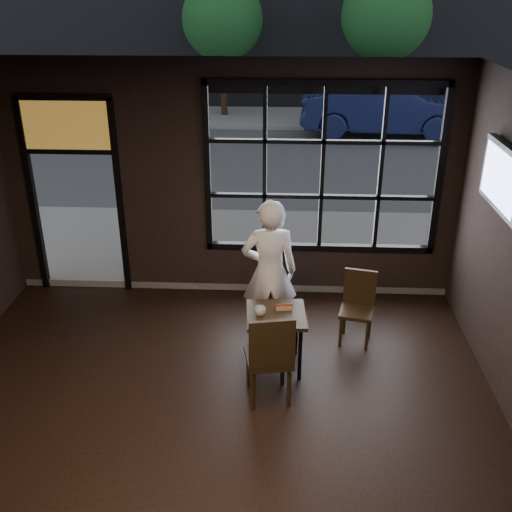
# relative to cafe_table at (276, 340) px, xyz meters

# --- Properties ---
(floor) EXTENTS (6.00, 7.00, 0.02)m
(floor) POSITION_rel_cafe_table_xyz_m (-0.65, -1.68, -0.36)
(floor) COLOR black
(floor) RESTS_ON ground
(ceiling) EXTENTS (6.00, 7.00, 0.02)m
(ceiling) POSITION_rel_cafe_table_xyz_m (-0.65, -1.68, 2.86)
(ceiling) COLOR black
(ceiling) RESTS_ON ground
(window_frame) EXTENTS (3.06, 0.12, 2.28)m
(window_frame) POSITION_rel_cafe_table_xyz_m (0.55, 1.82, 1.45)
(window_frame) COLOR black
(window_frame) RESTS_ON ground
(stained_transom) EXTENTS (1.20, 0.06, 0.70)m
(stained_transom) POSITION_rel_cafe_table_xyz_m (-2.75, 1.82, 2.00)
(stained_transom) COLOR orange
(stained_transom) RESTS_ON ground
(street_asphalt) EXTENTS (60.00, 41.00, 0.04)m
(street_asphalt) POSITION_rel_cafe_table_xyz_m (-0.65, 22.32, -0.37)
(street_asphalt) COLOR #545456
(street_asphalt) RESTS_ON ground
(cafe_table) EXTENTS (0.69, 0.69, 0.70)m
(cafe_table) POSITION_rel_cafe_table_xyz_m (0.00, 0.00, 0.00)
(cafe_table) COLOR black
(cafe_table) RESTS_ON floor
(chair_near) EXTENTS (0.54, 0.54, 1.06)m
(chair_near) POSITION_rel_cafe_table_xyz_m (-0.07, -0.56, 0.18)
(chair_near) COLOR black
(chair_near) RESTS_ON floor
(chair_window) EXTENTS (0.47, 0.47, 0.90)m
(chair_window) POSITION_rel_cafe_table_xyz_m (0.96, 0.56, 0.10)
(chair_window) COLOR black
(chair_window) RESTS_ON floor
(man) EXTENTS (0.70, 0.51, 1.81)m
(man) POSITION_rel_cafe_table_xyz_m (-0.09, 0.60, 0.55)
(man) COLOR white
(man) RESTS_ON floor
(hotdog) EXTENTS (0.21, 0.11, 0.06)m
(hotdog) POSITION_rel_cafe_table_xyz_m (0.08, 0.09, 0.38)
(hotdog) COLOR tan
(hotdog) RESTS_ON cafe_table
(cup) EXTENTS (0.16, 0.16, 0.10)m
(cup) POSITION_rel_cafe_table_xyz_m (-0.17, -0.04, 0.40)
(cup) COLOR silver
(cup) RESTS_ON cafe_table
(tv) EXTENTS (0.13, 1.13, 0.66)m
(tv) POSITION_rel_cafe_table_xyz_m (2.28, 0.22, 1.86)
(tv) COLOR black
(tv) RESTS_ON wall_right
(navy_car) EXTENTS (4.67, 1.94, 1.50)m
(navy_car) POSITION_rel_cafe_table_xyz_m (2.79, 10.98, 0.50)
(navy_car) COLOR navy
(navy_car) RESTS_ON street_asphalt
(maroon_car) EXTENTS (4.56, 2.33, 1.49)m
(maroon_car) POSITION_rel_cafe_table_xyz_m (-5.24, 10.81, 0.49)
(maroon_car) COLOR #440A0A
(maroon_car) RESTS_ON street_asphalt
(tree_left) EXTENTS (2.44, 2.44, 4.17)m
(tree_left) POSITION_rel_cafe_table_xyz_m (-1.90, 13.51, 2.58)
(tree_left) COLOR #332114
(tree_left) RESTS_ON street_asphalt
(tree_right) EXTENTS (2.57, 2.57, 4.39)m
(tree_right) POSITION_rel_cafe_table_xyz_m (2.88, 12.85, 2.74)
(tree_right) COLOR #332114
(tree_right) RESTS_ON street_asphalt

